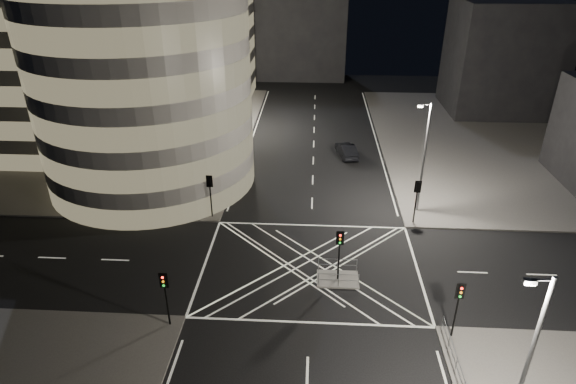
# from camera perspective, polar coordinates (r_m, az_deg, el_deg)

# --- Properties ---
(ground) EXTENTS (120.00, 120.00, 0.00)m
(ground) POSITION_cam_1_polar(r_m,az_deg,el_deg) (36.65, 2.66, -8.85)
(ground) COLOR black
(ground) RESTS_ON ground
(sidewalk_far_left) EXTENTS (42.00, 42.00, 0.15)m
(sidewalk_far_left) POSITION_cam_1_polar(r_m,az_deg,el_deg) (67.16, -22.66, 6.49)
(sidewalk_far_left) COLOR #595553
(sidewalk_far_left) RESTS_ON ground
(sidewalk_far_right) EXTENTS (42.00, 42.00, 0.15)m
(sidewalk_far_right) POSITION_cam_1_polar(r_m,az_deg,el_deg) (67.13, 28.78, 5.17)
(sidewalk_far_right) COLOR #595553
(sidewalk_far_right) RESTS_ON ground
(central_island) EXTENTS (3.00, 2.00, 0.15)m
(central_island) POSITION_cam_1_polar(r_m,az_deg,el_deg) (35.46, 5.90, -10.25)
(central_island) COLOR slate
(central_island) RESTS_ON ground
(office_tower_curved) EXTENTS (30.00, 29.00, 27.20)m
(office_tower_curved) POSITION_cam_1_polar(r_m,az_deg,el_deg) (53.36, -20.48, 16.05)
(office_tower_curved) COLOR gray
(office_tower_curved) RESTS_ON sidewalk_far_left
(office_block_rear) EXTENTS (24.00, 16.00, 22.00)m
(office_block_rear) POSITION_cam_1_polar(r_m,az_deg,el_deg) (75.63, -14.42, 18.60)
(office_block_rear) COLOR gray
(office_block_rear) RESTS_ON sidewalk_far_left
(building_right_far) EXTENTS (14.00, 12.00, 15.00)m
(building_right_far) POSITION_cam_1_polar(r_m,az_deg,el_deg) (75.58, 24.15, 14.42)
(building_right_far) COLOR black
(building_right_far) RESTS_ON sidewalk_far_right
(building_far_end) EXTENTS (18.00, 8.00, 18.00)m
(building_far_end) POSITION_cam_1_polar(r_m,az_deg,el_deg) (88.59, 0.71, 19.16)
(building_far_end) COLOR black
(building_far_end) RESTS_ON ground
(tree_a) EXTENTS (4.19, 4.19, 7.21)m
(tree_a) POSITION_cam_1_polar(r_m,az_deg,el_deg) (43.35, -11.05, 4.17)
(tree_a) COLOR black
(tree_a) RESTS_ON sidewalk_far_left
(tree_b) EXTENTS (4.99, 4.99, 7.72)m
(tree_b) POSITION_cam_1_polar(r_m,az_deg,el_deg) (48.74, -9.44, 7.03)
(tree_b) COLOR black
(tree_b) RESTS_ON sidewalk_far_left
(tree_c) EXTENTS (4.46, 4.46, 6.90)m
(tree_c) POSITION_cam_1_polar(r_m,az_deg,el_deg) (54.45, -8.11, 8.72)
(tree_c) COLOR black
(tree_c) RESTS_ON sidewalk_far_left
(tree_d) EXTENTS (4.56, 4.56, 8.06)m
(tree_d) POSITION_cam_1_polar(r_m,az_deg,el_deg) (59.76, -7.11, 11.56)
(tree_d) COLOR black
(tree_d) RESTS_ON sidewalk_far_left
(tree_e) EXTENTS (3.44, 3.44, 6.24)m
(tree_e) POSITION_cam_1_polar(r_m,az_deg,el_deg) (65.77, -6.15, 12.01)
(tree_e) COLOR black
(tree_e) RESTS_ON sidewalk_far_left
(traffic_signal_fl) EXTENTS (0.55, 0.22, 4.00)m
(traffic_signal_fl) POSITION_cam_1_polar(r_m,az_deg,el_deg) (41.86, -9.23, 0.42)
(traffic_signal_fl) COLOR black
(traffic_signal_fl) RESTS_ON sidewalk_far_left
(traffic_signal_nl) EXTENTS (0.55, 0.22, 4.00)m
(traffic_signal_nl) POSITION_cam_1_polar(r_m,az_deg,el_deg) (30.78, -14.38, -11.11)
(traffic_signal_nl) COLOR black
(traffic_signal_nl) RESTS_ON sidewalk_near_left
(traffic_signal_fr) EXTENTS (0.55, 0.22, 4.00)m
(traffic_signal_fr) POSITION_cam_1_polar(r_m,az_deg,el_deg) (41.85, 15.04, -0.22)
(traffic_signal_fr) COLOR black
(traffic_signal_fr) RESTS_ON sidewalk_far_right
(traffic_signal_nr) EXTENTS (0.55, 0.22, 4.00)m
(traffic_signal_nr) POSITION_cam_1_polar(r_m,az_deg,el_deg) (30.77, 19.55, -12.01)
(traffic_signal_nr) COLOR black
(traffic_signal_nr) RESTS_ON sidewalk_near_right
(traffic_signal_island) EXTENTS (0.55, 0.22, 4.00)m
(traffic_signal_island) POSITION_cam_1_polar(r_m,az_deg,el_deg) (33.81, 6.13, -6.44)
(traffic_signal_island) COLOR black
(traffic_signal_island) RESTS_ON central_island
(street_lamp_left_near) EXTENTS (1.25, 0.25, 10.00)m
(street_lamp_left_near) POSITION_cam_1_polar(r_m,az_deg,el_deg) (45.59, -8.95, 6.35)
(street_lamp_left_near) COLOR slate
(street_lamp_left_near) RESTS_ON sidewalk_far_left
(street_lamp_left_far) EXTENTS (1.25, 0.25, 10.00)m
(street_lamp_left_far) POSITION_cam_1_polar(r_m,az_deg,el_deg) (62.45, -5.65, 12.30)
(street_lamp_left_far) COLOR slate
(street_lamp_left_far) RESTS_ON sidewalk_far_left
(street_lamp_right_far) EXTENTS (1.25, 0.25, 10.00)m
(street_lamp_right_far) POSITION_cam_1_polar(r_m,az_deg,el_deg) (42.85, 15.78, 4.23)
(street_lamp_right_far) COLOR slate
(street_lamp_right_far) RESTS_ON sidewalk_far_right
(street_lamp_right_near) EXTENTS (1.25, 0.25, 10.00)m
(street_lamp_right_near) POSITION_cam_1_polar(r_m,az_deg,el_deg) (24.30, 26.39, -17.71)
(street_lamp_right_near) COLOR slate
(street_lamp_right_near) RESTS_ON sidewalk_near_right
(railing_island_south) EXTENTS (2.80, 0.06, 1.10)m
(railing_island_south) POSITION_cam_1_polar(r_m,az_deg,el_deg) (34.37, 6.00, -10.34)
(railing_island_south) COLOR slate
(railing_island_south) RESTS_ON central_island
(railing_island_north) EXTENTS (2.80, 0.06, 1.10)m
(railing_island_north) POSITION_cam_1_polar(r_m,az_deg,el_deg) (35.81, 5.90, -8.58)
(railing_island_north) COLOR slate
(railing_island_north) RESTS_ON central_island
(sedan) EXTENTS (2.58, 4.85, 1.52)m
(sedan) POSITION_cam_1_polar(r_m,az_deg,el_deg) (55.20, 6.96, 4.93)
(sedan) COLOR black
(sedan) RESTS_ON ground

